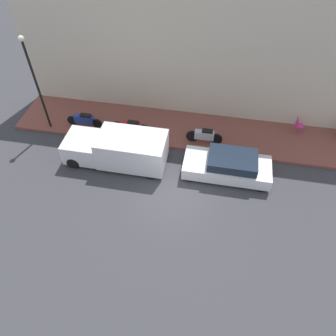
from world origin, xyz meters
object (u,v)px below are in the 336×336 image
delivery_van (117,149)px  scooter_silver (204,136)px  motorcycle_red (131,126)px  parked_car (228,166)px  motorcycle_blue (84,120)px  cafe_chair (298,124)px  streetlamp (34,77)px

delivery_van → scooter_silver: bearing=-63.9°
motorcycle_red → parked_car: bearing=-110.7°
delivery_van → motorcycle_blue: (2.23, 2.65, -0.29)m
scooter_silver → cafe_chair: 5.35m
motorcycle_red → streetlamp: bearing=94.3°
parked_car → motorcycle_blue: bearing=75.6°
motorcycle_blue → motorcycle_red: bearing=-91.0°
motorcycle_blue → scooter_silver: (-0.16, -6.86, 0.05)m
parked_car → cafe_chair: size_ratio=4.71×
parked_car → delivery_van: 5.60m
motorcycle_blue → cafe_chair: bearing=-82.0°
scooter_silver → cafe_chair: bearing=-69.9°
motorcycle_red → scooter_silver: bearing=-91.6°
streetlamp → cafe_chair: streetlamp is taller
motorcycle_blue → streetlamp: bearing=101.5°
parked_car → scooter_silver: parked_car is taller
motorcycle_blue → streetlamp: (-0.40, 1.96, 2.73)m
delivery_van → streetlamp: bearing=68.4°
cafe_chair → delivery_van: bearing=112.9°
parked_car → delivery_van: (-0.11, 5.59, 0.28)m
parked_car → delivery_van: delivery_van is taller
delivery_van → motorcycle_red: delivery_van is taller
motorcycle_red → streetlamp: 5.47m
motorcycle_red → streetlamp: streetlamp is taller
scooter_silver → streetlamp: (-0.24, 8.82, 2.69)m
delivery_van → cafe_chair: bearing=-67.1°
motorcycle_red → cafe_chair: 9.29m
cafe_chair → streetlamp: bearing=98.5°
scooter_silver → streetlamp: size_ratio=0.37×
parked_car → scooter_silver: (1.96, 1.38, 0.03)m
motorcycle_blue → delivery_van: bearing=-130.1°
delivery_van → cafe_chair: delivery_van is taller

